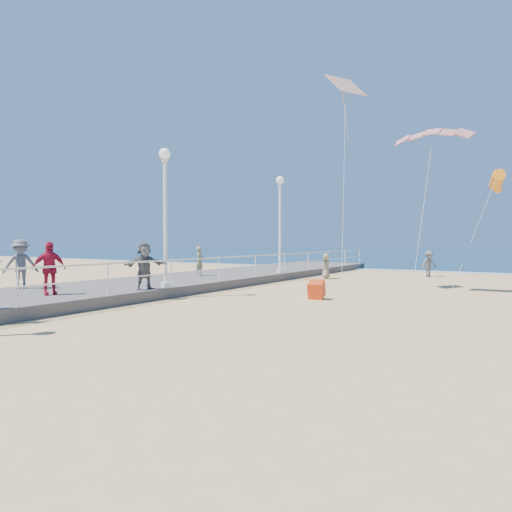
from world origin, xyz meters
The scene contains 17 objects.
ground centered at (0.00, 0.00, 0.00)m, with size 160.00×160.00×0.00m, color #E4BC77.
ocean centered at (0.00, 65.00, 0.01)m, with size 160.00×90.00×0.05m, color #0B2C47.
surf_line centered at (0.00, 20.50, 0.03)m, with size 160.00×1.20×0.04m, color silver.
boardwalk centered at (-7.50, 0.00, 0.20)m, with size 5.00×44.00×0.40m, color #68625E.
railing centered at (-5.05, 0.00, 1.25)m, with size 0.05×42.00×0.55m.
lamp_post_mid centered at (-5.35, 0.00, 3.66)m, with size 0.44×0.44×5.32m.
lamp_post_far centered at (-5.35, 9.00, 3.66)m, with size 0.44×0.44×5.32m.
spectator_2 centered at (-9.58, -3.25, 1.32)m, with size 1.19×0.69×1.84m, color #5C5C61.
spectator_3 centered at (-6.91, -3.85, 1.28)m, with size 1.04×0.43×1.77m, color #B81734.
spectator_5 centered at (-5.50, -0.94, 1.27)m, with size 1.61×0.51×1.74m, color #55565A.
spectator_6 centered at (-7.89, 5.18, 1.15)m, with size 0.55×0.36×1.50m, color gray.
beach_walker_a centered at (1.15, 15.73, 0.79)m, with size 1.02×0.59×1.59m, color #5B5C61.
beach_walker_c centered at (-3.62, 11.34, 0.72)m, with size 0.71×0.46×1.45m, color gray.
box_kite centered at (-0.23, 2.64, 0.30)m, with size 0.55×0.55×0.60m, color red.
kite_parafoil centered at (3.05, 6.60, 6.60)m, with size 3.08×0.90×0.30m, color red, non-canonical shape.
kite_windsock centered at (5.00, 11.69, 5.09)m, with size 0.56×0.56×2.60m, color orange.
kite_diamond_redwhite centered at (-0.50, 6.18, 8.98)m, with size 1.51×1.51×0.02m, color #C04B16.
Camera 1 is at (6.90, -12.93, 2.22)m, focal length 32.00 mm.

